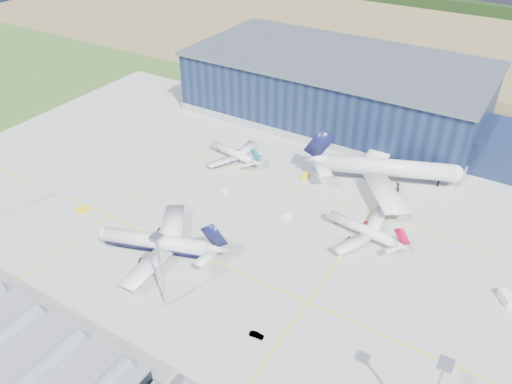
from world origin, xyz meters
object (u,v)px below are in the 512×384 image
(airliner_red, at_px, (363,225))
(gse_van_b, at_px, (507,298))
(hangar, at_px, (342,92))
(gse_cart_a, at_px, (286,217))
(gse_cart_b, at_px, (225,192))
(gse_tug_c, at_px, (305,176))
(airliner_navy, at_px, (155,235))
(airliner_widebody, at_px, (390,160))
(light_mast_center, at_px, (160,261))
(airliner_regional, at_px, (233,149))
(car_b, at_px, (257,335))
(gse_tug_a, at_px, (83,210))

(airliner_red, height_order, gse_van_b, airliner_red)
(hangar, bearing_deg, gse_cart_a, -78.51)
(gse_van_b, bearing_deg, gse_cart_b, 141.56)
(airliner_red, bearing_deg, gse_tug_c, -26.67)
(gse_van_b, bearing_deg, airliner_navy, 163.30)
(gse_van_b, bearing_deg, airliner_widebody, 103.14)
(airliner_navy, bearing_deg, airliner_red, -160.48)
(light_mast_center, xyz_separation_m, airliner_regional, (-26.42, 70.00, -11.23))
(airliner_red, relative_size, airliner_widebody, 0.51)
(gse_tug_c, bearing_deg, gse_cart_a, -90.29)
(airliner_widebody, relative_size, gse_van_b, 10.51)
(gse_tug_c, relative_size, car_b, 0.98)
(hangar, bearing_deg, gse_tug_c, -79.50)
(airliner_red, xyz_separation_m, gse_cart_b, (-47.88, -2.43, -3.98))
(airliner_widebody, xyz_separation_m, gse_tug_c, (-25.36, -12.55, -8.27))
(gse_van_b, bearing_deg, airliner_red, 136.24)
(airliner_navy, height_order, airliner_regional, airliner_navy)
(hangar, bearing_deg, gse_cart_b, -96.88)
(airliner_red, relative_size, airliner_regional, 1.09)
(hangar, distance_m, airliner_navy, 110.63)
(light_mast_center, xyz_separation_m, airliner_red, (31.61, 52.00, -10.86))
(car_b, bearing_deg, gse_tug_a, 72.39)
(gse_tug_a, bearing_deg, gse_tug_c, 57.62)
(airliner_widebody, height_order, car_b, airliner_widebody)
(hangar, xyz_separation_m, gse_tug_c, (9.70, -52.35, -10.86))
(airliner_red, height_order, airliner_widebody, airliner_widebody)
(gse_tug_c, height_order, gse_cart_b, gse_tug_c)
(airliner_red, relative_size, gse_tug_c, 8.14)
(gse_cart_a, height_order, gse_cart_b, gse_cart_a)
(airliner_red, xyz_separation_m, gse_tug_a, (-80.61, -34.81, -3.84))
(light_mast_center, height_order, gse_tug_c, light_mast_center)
(light_mast_center, xyz_separation_m, gse_tug_a, (-49.00, 17.19, -14.70))
(airliner_widebody, height_order, gse_van_b, airliner_widebody)
(airliner_red, distance_m, airliner_widebody, 33.51)
(airliner_widebody, xyz_separation_m, gse_cart_a, (-19.41, -37.18, -8.33))
(hangar, distance_m, gse_tug_c, 54.34)
(airliner_regional, distance_m, gse_cart_b, 23.10)
(airliner_navy, height_order, car_b, airliner_navy)
(hangar, relative_size, light_mast_center, 6.30)
(hangar, height_order, gse_cart_b, hangar)
(gse_tug_c, bearing_deg, hangar, 86.64)
(hangar, relative_size, gse_cart_a, 45.10)
(gse_tug_a, distance_m, gse_van_b, 125.63)
(airliner_widebody, distance_m, gse_cart_a, 42.76)
(gse_tug_a, height_order, gse_cart_a, gse_tug_a)
(gse_cart_a, bearing_deg, car_b, -48.71)
(airliner_regional, height_order, gse_cart_b, airliner_regional)
(gse_cart_b, bearing_deg, gse_cart_a, -60.88)
(gse_van_b, height_order, gse_tug_c, gse_van_b)
(gse_van_b, height_order, gse_cart_b, gse_van_b)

